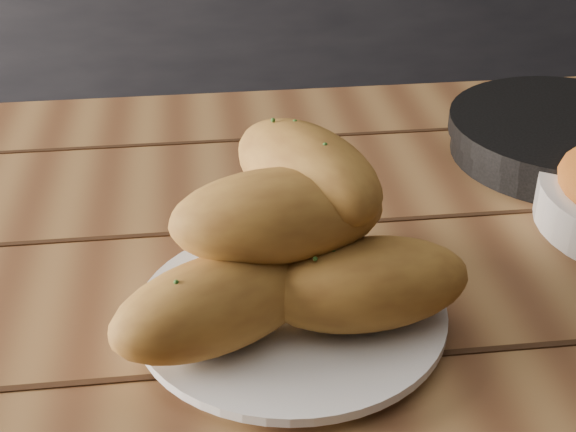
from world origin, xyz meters
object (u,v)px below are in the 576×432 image
(table, at_px, (459,360))
(bread_rolls, at_px, (288,242))
(plate, at_px, (291,314))
(skillet, at_px, (569,137))

(table, height_order, bread_rolls, bread_rolls)
(plate, relative_size, skillet, 0.65)
(table, distance_m, skillet, 0.31)
(bread_rolls, bearing_deg, skillet, 36.74)
(plate, xyz_separation_m, bread_rolls, (-0.00, 0.00, 0.07))
(bread_rolls, bearing_deg, plate, -62.93)
(plate, height_order, bread_rolls, bread_rolls)
(table, xyz_separation_m, plate, (-0.17, -0.05, 0.11))
(table, height_order, skillet, skillet)
(plate, distance_m, bread_rolls, 0.07)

